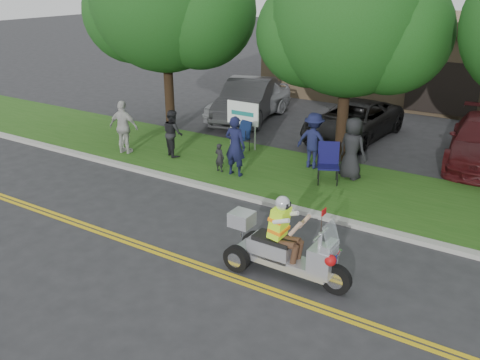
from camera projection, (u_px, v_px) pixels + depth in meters
The scene contains 22 objects.
ground at pixel (198, 251), 11.50m from camera, with size 120.00×120.00×0.00m, color #28282B.
centerline_near at pixel (182, 262), 11.04m from camera, with size 60.00×0.10×0.01m, color gold.
centerline_far at pixel (187, 259), 11.17m from camera, with size 60.00×0.10×0.01m, color gold.
curb at pixel (265, 201), 13.87m from camera, with size 60.00×0.25×0.12m, color #A8A89E.
grass_verge at pixel (299, 177), 15.56m from camera, with size 60.00×4.00×0.10m, color #225015.
commercial_building at pixel (462, 59), 24.66m from camera, with size 18.00×8.20×4.00m.
tree_left at pixel (166, 3), 18.37m from camera, with size 6.62×5.40×7.78m.
tree_mid at pixel (352, 24), 15.24m from camera, with size 5.88×4.80×7.05m.
business_sign at pixel (243, 116), 17.64m from camera, with size 1.25×0.06×1.75m.
trike_scooter at pixel (283, 249), 10.35m from camera, with size 2.73×0.91×1.79m.
lawn_chair_a at pixel (243, 134), 17.60m from camera, with size 0.67×0.69×1.03m.
lawn_chair_b at pixel (328, 160), 14.89m from camera, with size 0.83×0.85×1.18m.
spectator_adult_left at pixel (235, 146), 15.28m from camera, with size 0.67×0.44×1.85m, color #141738.
spectator_adult_mid at pixel (173, 133), 17.00m from camera, with size 0.76×0.59×1.57m, color black.
spectator_adult_right at pixel (124, 127), 17.21m from camera, with size 1.06×0.44×1.82m, color beige.
spectator_chair_a at pixel (314, 141), 15.90m from camera, with size 1.14×0.66×1.77m, color #171A40.
spectator_chair_b at pixel (352, 148), 15.03m from camera, with size 0.92×0.60×1.87m, color black.
child_left at pixel (220, 157), 15.72m from camera, with size 0.33×0.22×0.90m, color black.
child_right at pixel (125, 137), 17.81m from camera, with size 0.42×0.33×0.87m, color silver.
parked_car_far_left at pixel (249, 99), 21.89m from camera, with size 1.94×4.83×1.65m, color #999BA0.
parked_car_left at pixel (248, 100), 21.61m from camera, with size 1.82×5.23×1.72m, color #29292B.
parked_car_mid at pixel (353, 121), 19.12m from camera, with size 2.32×5.03×1.40m, color black.
Camera 1 is at (6.14, -8.01, 5.82)m, focal length 38.00 mm.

